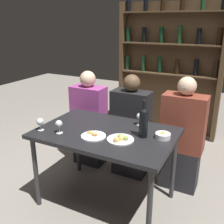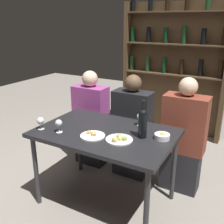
{
  "view_description": "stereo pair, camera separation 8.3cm",
  "coord_description": "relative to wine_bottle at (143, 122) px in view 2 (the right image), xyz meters",
  "views": [
    {
      "loc": [
        1.06,
        -1.94,
        1.73
      ],
      "look_at": [
        0.0,
        0.12,
        0.91
      ],
      "focal_mm": 42.0,
      "sensor_mm": 36.0,
      "label": 1
    },
    {
      "loc": [
        1.13,
        -1.9,
        1.73
      ],
      "look_at": [
        0.0,
        0.12,
        0.91
      ],
      "focal_mm": 42.0,
      "sensor_mm": 36.0,
      "label": 2
    }
  ],
  "objects": [
    {
      "name": "snack_bowl",
      "position": [
        0.16,
        0.05,
        -0.12
      ],
      "size": [
        0.13,
        0.13,
        0.06
      ],
      "color": "white",
      "rests_on": "dining_table"
    },
    {
      "name": "seated_person_center",
      "position": [
        -0.34,
        0.54,
        -0.35
      ],
      "size": [
        0.42,
        0.22,
        1.19
      ],
      "color": "#26262B",
      "rests_on": "ground_plane"
    },
    {
      "name": "wine_glass_1",
      "position": [
        -0.9,
        -0.3,
        -0.06
      ],
      "size": [
        0.07,
        0.07,
        0.12
      ],
      "color": "silver",
      "rests_on": "dining_table"
    },
    {
      "name": "seated_person_left",
      "position": [
        -0.9,
        0.54,
        -0.36
      ],
      "size": [
        0.41,
        0.22,
        1.18
      ],
      "color": "#26262B",
      "rests_on": "ground_plane"
    },
    {
      "name": "food_plate_0",
      "position": [
        -0.39,
        -0.2,
        -0.13
      ],
      "size": [
        0.22,
        0.22,
        0.05
      ],
      "color": "white",
      "rests_on": "dining_table"
    },
    {
      "name": "wine_rack_wall",
      "position": [
        -0.34,
        2.0,
        0.2
      ],
      "size": [
        1.58,
        0.21,
        2.11
      ],
      "color": "#4C3823",
      "rests_on": "ground_plane"
    },
    {
      "name": "food_plate_1",
      "position": [
        -0.14,
        -0.16,
        -0.13
      ],
      "size": [
        0.23,
        0.23,
        0.05
      ],
      "color": "white",
      "rests_on": "dining_table"
    },
    {
      "name": "wine_bottle",
      "position": [
        0.0,
        0.0,
        0.0
      ],
      "size": [
        0.08,
        0.08,
        0.34
      ],
      "color": "black",
      "rests_on": "dining_table"
    },
    {
      "name": "seated_person_right",
      "position": [
        0.23,
        0.54,
        -0.34
      ],
      "size": [
        0.43,
        0.22,
        1.22
      ],
      "color": "#26262B",
      "rests_on": "ground_plane"
    },
    {
      "name": "ground_plane",
      "position": [
        -0.34,
        -0.05,
        -0.91
      ],
      "size": [
        10.0,
        10.0,
        0.0
      ],
      "primitive_type": "plane",
      "color": "gray"
    },
    {
      "name": "wine_glass_2",
      "position": [
        -0.7,
        -0.27,
        -0.06
      ],
      "size": [
        0.06,
        0.06,
        0.12
      ],
      "color": "silver",
      "rests_on": "dining_table"
    },
    {
      "name": "wine_glass_0",
      "position": [
        -0.13,
        0.24,
        -0.06
      ],
      "size": [
        0.07,
        0.07,
        0.12
      ],
      "color": "silver",
      "rests_on": "dining_table"
    },
    {
      "name": "dining_table",
      "position": [
        -0.34,
        -0.05,
        -0.21
      ],
      "size": [
        1.26,
        0.83,
        0.76
      ],
      "color": "black",
      "rests_on": "ground_plane"
    }
  ]
}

